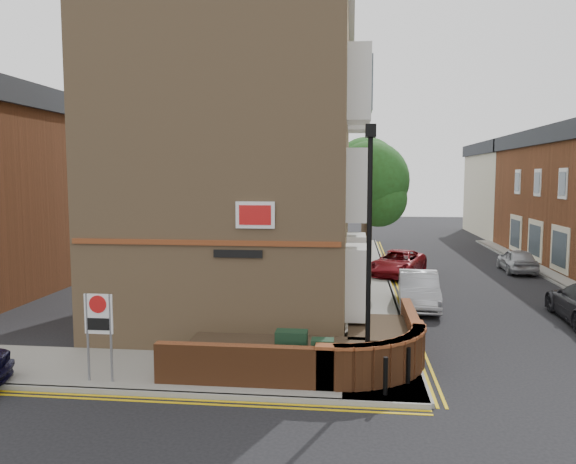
# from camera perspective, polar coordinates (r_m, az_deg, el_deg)

# --- Properties ---
(ground) EXTENTS (120.00, 120.00, 0.00)m
(ground) POSITION_cam_1_polar(r_m,az_deg,el_deg) (13.52, 1.05, -16.93)
(ground) COLOR black
(ground) RESTS_ON ground
(pavement_corner) EXTENTS (13.00, 3.00, 0.12)m
(pavement_corner) POSITION_cam_1_polar(r_m,az_deg,el_deg) (15.56, -11.71, -13.71)
(pavement_corner) COLOR gray
(pavement_corner) RESTS_ON ground
(pavement_main) EXTENTS (2.00, 32.00, 0.12)m
(pavement_main) POSITION_cam_1_polar(r_m,az_deg,el_deg) (28.89, 8.08, -4.57)
(pavement_main) COLOR gray
(pavement_main) RESTS_ON ground
(kerb_side) EXTENTS (13.00, 0.15, 0.12)m
(kerb_side) POSITION_cam_1_polar(r_m,az_deg,el_deg) (14.24, -13.67, -15.64)
(kerb_side) COLOR gray
(kerb_side) RESTS_ON ground
(kerb_main_near) EXTENTS (0.15, 32.00, 0.12)m
(kerb_main_near) POSITION_cam_1_polar(r_m,az_deg,el_deg) (28.94, 10.06, -4.59)
(kerb_main_near) COLOR gray
(kerb_main_near) RESTS_ON ground
(yellow_lines_side) EXTENTS (13.00, 0.28, 0.01)m
(yellow_lines_side) POSITION_cam_1_polar(r_m,az_deg,el_deg) (14.04, -14.03, -16.20)
(yellow_lines_side) COLOR gold
(yellow_lines_side) RESTS_ON ground
(yellow_lines_main) EXTENTS (0.28, 32.00, 0.01)m
(yellow_lines_main) POSITION_cam_1_polar(r_m,az_deg,el_deg) (28.97, 10.55, -4.69)
(yellow_lines_main) COLOR gold
(yellow_lines_main) RESTS_ON ground
(corner_building) EXTENTS (8.95, 10.40, 13.60)m
(corner_building) POSITION_cam_1_polar(r_m,az_deg,el_deg) (20.84, -4.67, 8.52)
(corner_building) COLOR #9B7952
(corner_building) RESTS_ON ground
(garden_wall) EXTENTS (6.80, 6.00, 1.20)m
(garden_wall) POSITION_cam_1_polar(r_m,az_deg,el_deg) (15.85, 1.94, -13.46)
(garden_wall) COLOR brown
(garden_wall) RESTS_ON ground
(lamppost) EXTENTS (0.25, 0.50, 6.30)m
(lamppost) POSITION_cam_1_polar(r_m,az_deg,el_deg) (13.75, 8.22, -2.12)
(lamppost) COLOR black
(lamppost) RESTS_ON pavement_corner
(utility_cabinet_large) EXTENTS (0.80, 0.45, 1.20)m
(utility_cabinet_large) POSITION_cam_1_polar(r_m,az_deg,el_deg) (14.51, 0.35, -12.29)
(utility_cabinet_large) COLOR #15311B
(utility_cabinet_large) RESTS_ON pavement_corner
(utility_cabinet_small) EXTENTS (0.55, 0.40, 1.10)m
(utility_cabinet_small) POSITION_cam_1_polar(r_m,az_deg,el_deg) (14.18, 3.52, -12.94)
(utility_cabinet_small) COLOR #15311B
(utility_cabinet_small) RESTS_ON pavement_corner
(bollard_near) EXTENTS (0.11, 0.11, 0.90)m
(bollard_near) POSITION_cam_1_polar(r_m,az_deg,el_deg) (13.66, 9.87, -14.21)
(bollard_near) COLOR black
(bollard_near) RESTS_ON pavement_corner
(bollard_far) EXTENTS (0.11, 0.11, 0.90)m
(bollard_far) POSITION_cam_1_polar(r_m,az_deg,el_deg) (14.46, 12.12, -13.11)
(bollard_far) COLOR black
(bollard_far) RESTS_ON pavement_corner
(zone_sign) EXTENTS (0.72, 0.07, 2.20)m
(zone_sign) POSITION_cam_1_polar(r_m,az_deg,el_deg) (14.76, -18.67, -8.55)
(zone_sign) COLOR slate
(zone_sign) RESTS_ON pavement_corner
(far_terrace_cream) EXTENTS (5.40, 12.40, 8.00)m
(far_terrace_cream) POSITION_cam_1_polar(r_m,az_deg,el_deg) (52.16, 21.38, 4.09)
(far_terrace_cream) COLOR beige
(far_terrace_cream) RESTS_ON ground
(tree_near) EXTENTS (3.64, 3.65, 6.70)m
(tree_near) POSITION_cam_1_polar(r_m,az_deg,el_deg) (26.48, 8.33, 4.59)
(tree_near) COLOR #382B1E
(tree_near) RESTS_ON pavement_main
(tree_mid) EXTENTS (4.03, 4.03, 7.42)m
(tree_mid) POSITION_cam_1_polar(r_m,az_deg,el_deg) (34.47, 7.93, 5.68)
(tree_mid) COLOR #382B1E
(tree_mid) RESTS_ON pavement_main
(tree_far) EXTENTS (3.81, 3.81, 7.00)m
(tree_far) POSITION_cam_1_polar(r_m,az_deg,el_deg) (42.47, 7.67, 5.31)
(tree_far) COLOR #382B1E
(tree_far) RESTS_ON pavement_main
(traffic_light_assembly) EXTENTS (0.20, 0.16, 4.20)m
(traffic_light_assembly) POSITION_cam_1_polar(r_m,az_deg,el_deg) (37.52, 8.39, 1.99)
(traffic_light_assembly) COLOR black
(traffic_light_assembly) RESTS_ON pavement_main
(silver_car_near) EXTENTS (1.74, 4.36, 1.41)m
(silver_car_near) POSITION_cam_1_polar(r_m,az_deg,el_deg) (22.92, 13.12, -5.73)
(silver_car_near) COLOR #A5A7AD
(silver_car_near) RESTS_ON ground
(red_car_main) EXTENTS (3.62, 5.17, 1.31)m
(red_car_main) POSITION_cam_1_polar(r_m,az_deg,el_deg) (29.97, 11.10, -3.10)
(red_car_main) COLOR maroon
(red_car_main) RESTS_ON ground
(silver_car_far) EXTENTS (1.63, 3.83, 1.29)m
(silver_car_far) POSITION_cam_1_polar(r_m,az_deg,el_deg) (32.78, 22.25, -2.68)
(silver_car_far) COLOR #9EA1A6
(silver_car_far) RESTS_ON ground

